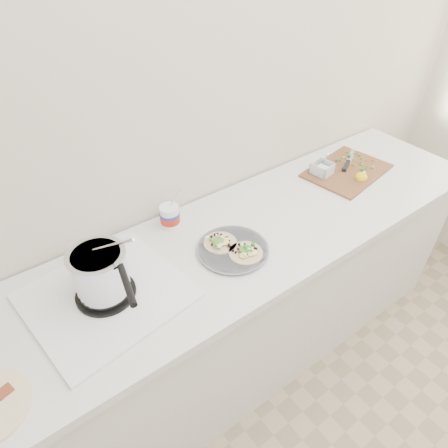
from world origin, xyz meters
TOP-DOWN VIEW (x-y plane):
  - counter at (0.00, 1.43)m, footprint 2.44×0.66m
  - stove at (-0.67, 1.44)m, footprint 0.58×0.54m
  - taco_plate at (-0.16, 1.36)m, footprint 0.29×0.29m
  - tub at (-0.28, 1.65)m, footprint 0.09×0.09m
  - cutboard at (0.68, 1.50)m, footprint 0.48×0.37m

SIDE VIEW (x-z plane):
  - counter at x=0.00m, z-range 0.00..0.90m
  - cutboard at x=0.68m, z-range 0.88..0.95m
  - taco_plate at x=-0.16m, z-range 0.90..0.94m
  - tub at x=-0.28m, z-range 0.87..1.06m
  - stove at x=-0.67m, z-range 0.86..1.11m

